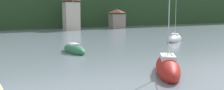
% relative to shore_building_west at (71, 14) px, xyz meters
% --- Properties ---
extents(wooded_hillside, '(352.00, 68.05, 37.09)m').
position_rel_shore_building_west_xyz_m(wooded_hillside, '(10.88, 45.55, 2.22)').
color(wooded_hillside, '#264223').
rests_on(wooded_hillside, ground_plane).
extents(shore_building_west, '(4.11, 3.54, 8.98)m').
position_rel_shore_building_west_xyz_m(shore_building_west, '(0.00, 0.00, 0.00)').
color(shore_building_west, beige).
rests_on(shore_building_west, ground_plane).
extents(shore_building_westcentral, '(4.36, 3.17, 5.57)m').
position_rel_shore_building_west_xyz_m(shore_building_westcentral, '(13.90, -0.18, -1.66)').
color(shore_building_westcentral, gray).
rests_on(shore_building_westcentral, ground_plane).
extents(sailboat_far_4, '(6.07, 5.29, 8.26)m').
position_rel_shore_building_west_xyz_m(sailboat_far_4, '(7.53, -32.67, -3.97)').
color(sailboat_far_4, white).
rests_on(sailboat_far_4, ground_plane).
extents(sailboat_mid_9, '(5.64, 7.12, 10.31)m').
position_rel_shore_building_west_xyz_m(sailboat_mid_9, '(-8.72, -50.37, -3.86)').
color(sailboat_mid_9, red).
rests_on(sailboat_mid_9, ground_plane).
extents(sailboat_far_10, '(2.06, 5.55, 7.57)m').
position_rel_shore_building_west_xyz_m(sailboat_far_10, '(-12.06, -36.11, -4.00)').
color(sailboat_far_10, '#2D754C').
rests_on(sailboat_far_10, ground_plane).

